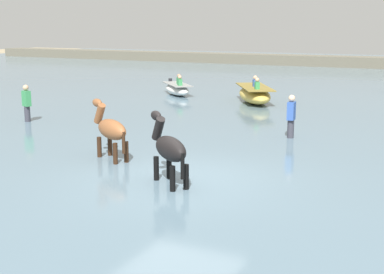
{
  "coord_description": "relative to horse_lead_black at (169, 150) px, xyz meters",
  "views": [
    {
      "loc": [
        5.39,
        -9.97,
        3.64
      ],
      "look_at": [
        -0.69,
        2.01,
        0.83
      ],
      "focal_mm": 49.9,
      "sensor_mm": 36.0,
      "label": 1
    }
  ],
  "objects": [
    {
      "name": "water_surface",
      "position": [
        -0.0,
        10.42,
        -0.9
      ],
      "size": [
        90.0,
        90.0,
        0.33
      ],
      "primitive_type": "cube",
      "color": "slate",
      "rests_on": "ground"
    },
    {
      "name": "boat_near_port",
      "position": [
        -6.99,
        13.23,
        -0.45
      ],
      "size": [
        2.53,
        2.57,
        1.02
      ],
      "color": "silver",
      "rests_on": "water_surface"
    },
    {
      "name": "person_wading_mid",
      "position": [
        0.91,
        5.81,
        -0.2
      ],
      "size": [
        0.22,
        0.33,
        1.63
      ],
      "color": "#383842",
      "rests_on": "ground"
    },
    {
      "name": "ground_plane",
      "position": [
        -0.0,
        0.42,
        -1.07
      ],
      "size": [
        120.0,
        120.0,
        0.0
      ],
      "primitive_type": "plane",
      "color": "gray"
    },
    {
      "name": "boat_distant_west",
      "position": [
        -2.67,
        12.36,
        -0.38
      ],
      "size": [
        2.84,
        3.62,
        1.19
      ],
      "color": "gold",
      "rests_on": "water_surface"
    },
    {
      "name": "horse_trailing_chestnut",
      "position": [
        -2.37,
        1.21,
        -0.01
      ],
      "size": [
        1.59,
        1.02,
        1.79
      ],
      "color": "brown",
      "rests_on": "ground"
    },
    {
      "name": "person_onlooker_right",
      "position": [
        -8.14,
        4.31,
        -0.2
      ],
      "size": [
        0.37,
        0.29,
        1.63
      ],
      "color": "#383842",
      "rests_on": "ground"
    },
    {
      "name": "horse_lead_black",
      "position": [
        0.0,
        0.0,
        0.0
      ],
      "size": [
        1.49,
        1.24,
        1.81
      ],
      "color": "black",
      "rests_on": "ground"
    }
  ]
}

